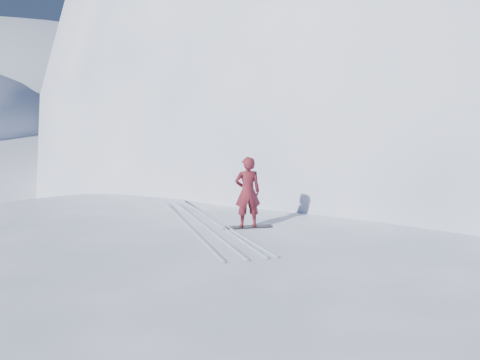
# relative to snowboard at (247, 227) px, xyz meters

# --- Properties ---
(near_ridge) EXTENTS (36.00, 28.00, 4.80)m
(near_ridge) POSITION_rel_snowboard_xyz_m (0.05, -0.70, -2.41)
(near_ridge) COLOR white
(near_ridge) RESTS_ON ground
(summit_peak) EXTENTS (60.00, 56.00, 56.00)m
(summit_peak) POSITION_rel_snowboard_xyz_m (21.05, 22.30, -2.41)
(summit_peak) COLOR white
(summit_peak) RESTS_ON ground
(peak_shoulder) EXTENTS (28.00, 24.00, 18.00)m
(peak_shoulder) POSITION_rel_snowboard_xyz_m (9.05, 16.30, -2.41)
(peak_shoulder) COLOR white
(peak_shoulder) RESTS_ON ground
(wind_bumps) EXTENTS (16.00, 14.40, 1.00)m
(wind_bumps) POSITION_rel_snowboard_xyz_m (-1.51, -1.58, -2.41)
(wind_bumps) COLOR white
(wind_bumps) RESTS_ON ground
(snowboard) EXTENTS (1.34, 0.28, 0.02)m
(snowboard) POSITION_rel_snowboard_xyz_m (0.00, 0.00, 0.00)
(snowboard) COLOR black
(snowboard) RESTS_ON near_ridge
(snowboarder) EXTENTS (0.70, 0.47, 1.90)m
(snowboarder) POSITION_rel_snowboard_xyz_m (0.00, 0.00, 0.96)
(snowboarder) COLOR maroon
(snowboarder) RESTS_ON snowboard
(board_tracks) EXTENTS (2.21, 5.94, 0.04)m
(board_tracks) POSITION_rel_snowboard_xyz_m (-1.00, 0.40, 0.01)
(board_tracks) COLOR silver
(board_tracks) RESTS_ON ground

